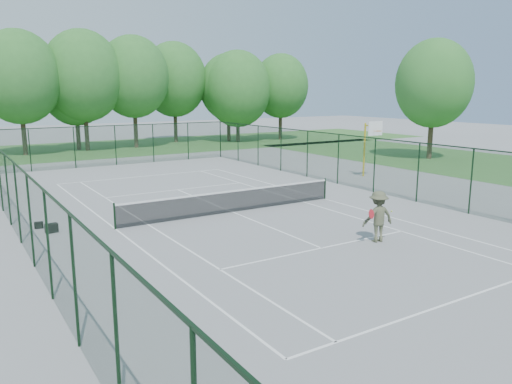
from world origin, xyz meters
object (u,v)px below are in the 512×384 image
(tennis_net, at_px, (233,200))
(tennis_player, at_px, (378,216))
(sports_bag_a, at_px, (51,228))
(basketball_goal, at_px, (370,138))

(tennis_net, xyz_separation_m, tennis_player, (2.28, -6.86, 0.38))
(sports_bag_a, xyz_separation_m, tennis_player, (10.05, -7.73, 0.78))
(tennis_player, bearing_deg, sports_bag_a, 142.46)
(tennis_net, relative_size, tennis_player, 5.43)
(tennis_net, xyz_separation_m, sports_bag_a, (-7.78, 0.86, -0.39))
(tennis_net, relative_size, basketball_goal, 3.04)
(sports_bag_a, bearing_deg, tennis_player, -47.53)
(tennis_player, bearing_deg, tennis_net, 108.34)
(basketball_goal, bearing_deg, tennis_player, -133.52)
(tennis_net, bearing_deg, sports_bag_a, 173.66)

